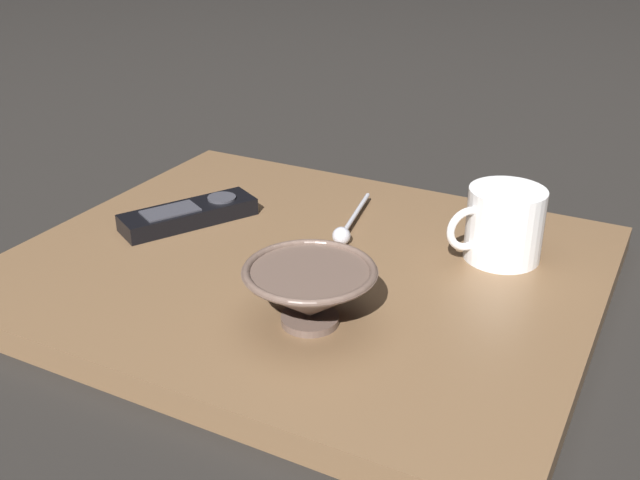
# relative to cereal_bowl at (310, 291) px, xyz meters

# --- Properties ---
(ground_plane) EXTENTS (6.00, 6.00, 0.00)m
(ground_plane) POSITION_rel_cereal_bowl_xyz_m (-0.07, 0.12, -0.07)
(ground_plane) COLOR black
(table) EXTENTS (0.67, 0.55, 0.03)m
(table) POSITION_rel_cereal_bowl_xyz_m (-0.07, 0.12, -0.05)
(table) COLOR brown
(table) RESTS_ON ground
(cereal_bowl) EXTENTS (0.14, 0.14, 0.06)m
(cereal_bowl) POSITION_rel_cereal_bowl_xyz_m (0.00, 0.00, 0.00)
(cereal_bowl) COLOR brown
(cereal_bowl) RESTS_ON table
(coffee_mug) EXTENTS (0.10, 0.11, 0.09)m
(coffee_mug) POSITION_rel_cereal_bowl_xyz_m (0.13, 0.23, 0.01)
(coffee_mug) COLOR white
(coffee_mug) RESTS_ON table
(teaspoon) EXTENTS (0.04, 0.15, 0.02)m
(teaspoon) POSITION_rel_cereal_bowl_xyz_m (-0.06, 0.20, -0.03)
(teaspoon) COLOR silver
(teaspoon) RESTS_ON table
(tv_remote_near) EXTENTS (0.13, 0.18, 0.03)m
(tv_remote_near) POSITION_rel_cereal_bowl_xyz_m (-0.26, 0.14, -0.02)
(tv_remote_near) COLOR black
(tv_remote_near) RESTS_ON table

